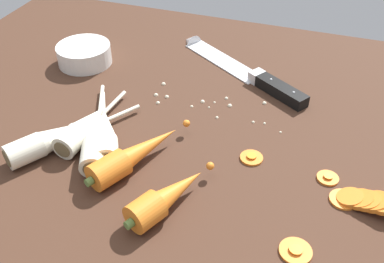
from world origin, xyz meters
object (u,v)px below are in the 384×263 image
at_px(parsnip_mid_left, 105,133).
at_px(carrot_slice_stray_mid, 296,250).
at_px(whole_carrot, 134,155).
at_px(carrot_slice_stack, 377,202).
at_px(parsnip_front, 96,136).
at_px(carrot_slice_stray_near, 252,157).
at_px(whole_carrot_second, 166,198).
at_px(parsnip_back, 54,138).
at_px(carrot_slice_stray_far, 328,177).
at_px(parsnip_mid_right, 85,127).
at_px(prep_bowl, 84,54).
at_px(chefs_knife, 236,67).

distance_m(parsnip_mid_left, carrot_slice_stray_mid, 0.34).
relative_size(whole_carrot, carrot_slice_stack, 1.49).
relative_size(parsnip_front, carrot_slice_stray_near, 6.24).
bearing_deg(parsnip_mid_left, whole_carrot_second, -34.08).
relative_size(parsnip_back, carrot_slice_stray_near, 5.91).
xyz_separation_m(whole_carrot_second, parsnip_front, (-0.15, 0.09, -0.00)).
height_order(carrot_slice_stray_near, carrot_slice_stray_far, same).
relative_size(parsnip_mid_left, parsnip_mid_right, 0.98).
bearing_deg(whole_carrot_second, carrot_slice_stray_near, 57.57).
distance_m(parsnip_mid_left, parsnip_mid_right, 0.04).
bearing_deg(parsnip_mid_right, parsnip_front, -25.95).
relative_size(whole_carrot, prep_bowl, 1.68).
relative_size(whole_carrot_second, prep_bowl, 1.36).
relative_size(whole_carrot, parsnip_front, 0.82).
relative_size(parsnip_front, carrot_slice_stray_far, 6.91).
height_order(whole_carrot_second, parsnip_back, whole_carrot_second).
relative_size(parsnip_mid_left, carrot_slice_stray_near, 5.16).
bearing_deg(parsnip_mid_right, chefs_knife, 58.47).
distance_m(parsnip_back, carrot_slice_stray_mid, 0.40).
xyz_separation_m(parsnip_mid_right, prep_bowl, (-0.12, 0.22, 0.00)).
bearing_deg(whole_carrot_second, parsnip_front, 150.60).
relative_size(whole_carrot, carrot_slice_stray_mid, 4.42).
xyz_separation_m(chefs_knife, carrot_slice_stray_near, (0.09, -0.26, -0.00)).
height_order(whole_carrot_second, prep_bowl, whole_carrot_second).
relative_size(carrot_slice_stack, carrot_slice_stray_near, 3.44).
relative_size(parsnip_mid_left, carrot_slice_stray_far, 5.73).
xyz_separation_m(parsnip_back, carrot_slice_stray_mid, (0.39, -0.08, -0.02)).
bearing_deg(parsnip_mid_left, parsnip_back, -151.20).
xyz_separation_m(parsnip_mid_right, carrot_slice_stray_far, (0.39, 0.03, -0.02)).
distance_m(whole_carrot, carrot_slice_stray_far, 0.29).
bearing_deg(whole_carrot, carrot_slice_stack, 4.66).
distance_m(parsnip_back, carrot_slice_stray_far, 0.42).
height_order(whole_carrot_second, parsnip_mid_left, whole_carrot_second).
xyz_separation_m(whole_carrot, whole_carrot_second, (0.08, -0.06, 0.00)).
distance_m(whole_carrot, carrot_slice_stray_mid, 0.27).
distance_m(whole_carrot, whole_carrot_second, 0.10).
xyz_separation_m(parsnip_mid_left, carrot_slice_stack, (0.42, -0.01, -0.01)).
height_order(parsnip_mid_right, prep_bowl, same).
bearing_deg(carrot_slice_stray_mid, carrot_slice_stack, 49.33).
bearing_deg(whole_carrot_second, whole_carrot, 140.82).
xyz_separation_m(chefs_knife, whole_carrot, (-0.07, -0.33, 0.01)).
relative_size(parsnip_mid_right, carrot_slice_stray_near, 5.28).
height_order(parsnip_back, carrot_slice_stack, parsnip_back).
bearing_deg(whole_carrot_second, carrot_slice_stray_far, 32.61).
height_order(chefs_knife, parsnip_mid_left, parsnip_mid_left).
bearing_deg(prep_bowl, carrot_slice_stray_near, -24.30).
relative_size(carrot_slice_stray_near, prep_bowl, 0.33).
relative_size(parsnip_mid_left, parsnip_back, 0.87).
bearing_deg(whole_carrot, carrot_slice_stray_mid, -16.98).
relative_size(whole_carrot, whole_carrot_second, 1.23).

